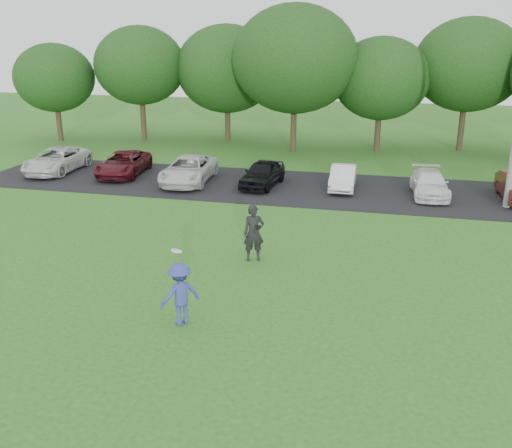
{
  "coord_description": "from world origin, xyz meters",
  "views": [
    {
      "loc": [
        3.91,
        -12.76,
        6.89
      ],
      "look_at": [
        0.0,
        3.5,
        1.3
      ],
      "focal_mm": 40.0,
      "sensor_mm": 36.0,
      "label": 1
    }
  ],
  "objects": [
    {
      "name": "ground",
      "position": [
        0.0,
        0.0,
        0.0
      ],
      "size": [
        100.0,
        100.0,
        0.0
      ],
      "primitive_type": "plane",
      "color": "#24661D",
      "rests_on": "ground"
    },
    {
      "name": "parking_lot",
      "position": [
        0.0,
        13.0,
        0.01
      ],
      "size": [
        32.0,
        6.5,
        0.03
      ],
      "primitive_type": "cube",
      "color": "black",
      "rests_on": "ground"
    },
    {
      "name": "parked_cars",
      "position": [
        -1.34,
        12.97,
        0.62
      ],
      "size": [
        28.23,
        5.24,
        1.24
      ],
      "color": "silver",
      "rests_on": "parking_lot"
    },
    {
      "name": "camera_bystander",
      "position": [
        -0.13,
        3.74,
        0.91
      ],
      "size": [
        0.78,
        0.66,
        1.83
      ],
      "color": "black",
      "rests_on": "ground"
    },
    {
      "name": "frisbee_player",
      "position": [
        -0.89,
        -0.79,
        0.81
      ],
      "size": [
        1.16,
        1.15,
        1.99
      ],
      "color": "#37419D",
      "rests_on": "ground"
    },
    {
      "name": "tree_row",
      "position": [
        1.51,
        22.76,
        4.91
      ],
      "size": [
        42.39,
        9.85,
        8.64
      ],
      "color": "#38281C",
      "rests_on": "ground"
    }
  ]
}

